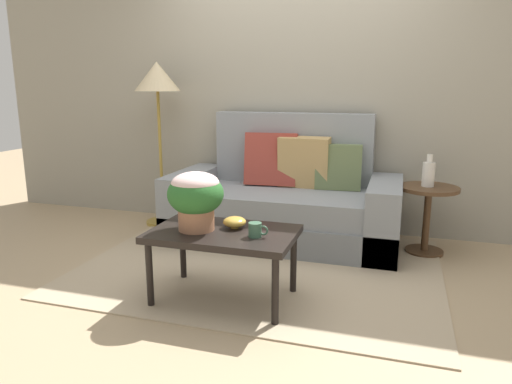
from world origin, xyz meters
name	(u,v)px	position (x,y,z in m)	size (l,w,h in m)	color
ground_plane	(262,265)	(0.00, 0.00, 0.00)	(14.00, 14.00, 0.00)	tan
wall_back	(298,79)	(0.00, 1.14, 1.40)	(6.40, 0.12, 2.80)	gray
area_rug	(260,266)	(0.00, -0.04, 0.01)	(2.61, 1.99, 0.01)	tan
couch	(285,203)	(0.02, 0.66, 0.33)	(1.96, 0.90, 1.10)	slate
coffee_table	(223,238)	(-0.06, -0.64, 0.41)	(0.90, 0.56, 0.46)	black
side_table	(428,207)	(1.19, 0.65, 0.38)	(0.47, 0.47, 0.56)	#4C331E
floor_lamp	(158,88)	(-1.26, 0.78, 1.32)	(0.43, 0.43, 1.56)	olive
potted_plant	(196,195)	(-0.23, -0.66, 0.68)	(0.35, 0.35, 0.37)	#A36B4C
coffee_mug	(256,230)	(0.16, -0.69, 0.50)	(0.12, 0.08, 0.09)	#3D664C
snack_bowl	(235,222)	(-0.02, -0.56, 0.50)	(0.15, 0.15, 0.07)	gold
table_vase	(429,173)	(1.18, 0.66, 0.66)	(0.10, 0.10, 0.26)	silver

